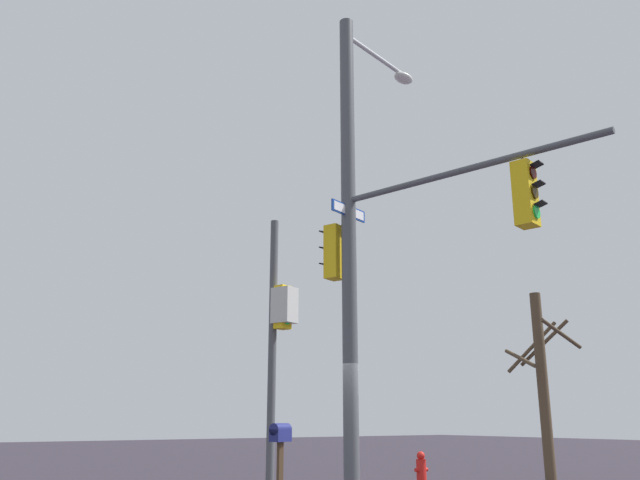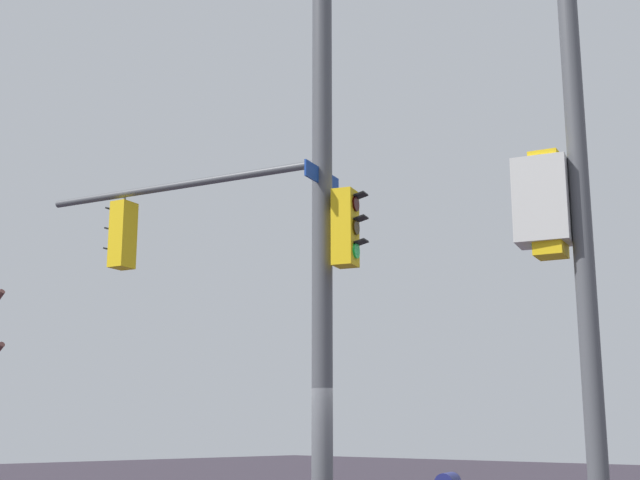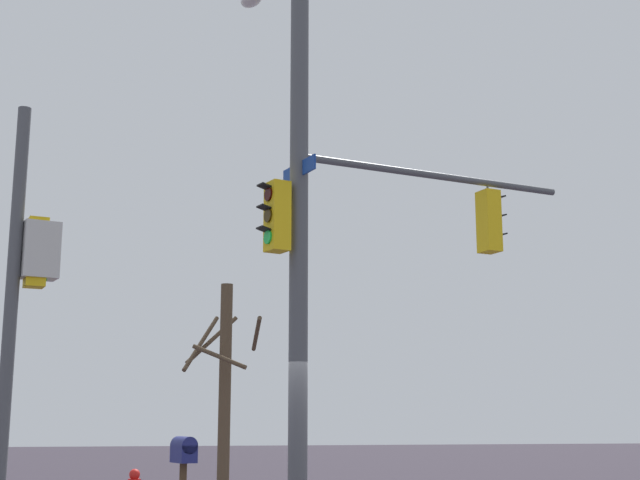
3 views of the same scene
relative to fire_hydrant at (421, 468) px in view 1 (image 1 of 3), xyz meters
name	(u,v)px [view 1 (image 1 of 3)]	position (x,y,z in m)	size (l,w,h in m)	color
main_signal_pole_assembly	(371,222)	(-3.69, -2.91, 4.88)	(3.02, 5.84, 9.89)	#4C4F54
secondary_pole_assembly	(279,324)	(-3.07, 1.70, 3.47)	(0.60, 0.80, 6.56)	#4C4F54
fire_hydrant	(421,468)	(0.00, 0.00, 0.00)	(0.38, 0.24, 0.73)	red
mailbox	(280,439)	(-4.42, -0.77, 0.76)	(0.50, 0.38, 1.41)	#4C3823
bare_tree_behind_pole	(542,379)	(2.52, -1.80, 2.11)	(1.75, 1.71, 4.63)	brown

